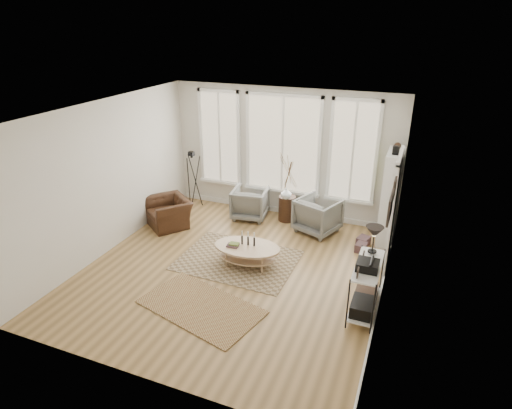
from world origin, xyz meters
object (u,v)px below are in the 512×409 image
at_px(armchair_right, 318,215).
at_px(side_table, 288,188).
at_px(low_shelf, 366,282).
at_px(armchair_left, 250,203).
at_px(accent_chair, 169,212).
at_px(bookcase, 390,197).
at_px(coffee_table, 247,250).

relative_size(armchair_right, side_table, 0.52).
relative_size(low_shelf, armchair_left, 1.67).
bearing_deg(side_table, accent_chair, -152.75).
height_order(low_shelf, armchair_right, low_shelf).
relative_size(bookcase, accent_chair, 2.18).
distance_m(low_shelf, accent_chair, 4.72).
bearing_deg(bookcase, coffee_table, -139.49).
bearing_deg(armchair_right, side_table, 0.44).
relative_size(coffee_table, armchair_right, 1.55).
distance_m(bookcase, accent_chair, 4.70).
relative_size(low_shelf, accent_chair, 1.38).
distance_m(low_shelf, armchair_left, 3.88).
distance_m(bookcase, armchair_left, 3.08).
relative_size(low_shelf, coffee_table, 1.01).
height_order(armchair_right, accent_chair, armchair_right).
bearing_deg(accent_chair, armchair_right, 53.57).
bearing_deg(coffee_table, bookcase, 40.51).
relative_size(bookcase, armchair_right, 2.47).
bearing_deg(accent_chair, low_shelf, 19.06).
xyz_separation_m(low_shelf, armchair_left, (-2.96, 2.50, -0.15)).
distance_m(armchair_right, accent_chair, 3.26).
xyz_separation_m(bookcase, coffee_table, (-2.29, -1.95, -0.65)).
xyz_separation_m(bookcase, armchair_left, (-3.02, -0.02, -0.60)).
distance_m(coffee_table, armchair_right, 2.02).
height_order(low_shelf, armchair_left, low_shelf).
xyz_separation_m(bookcase, accent_chair, (-4.53, -1.05, -0.65)).
xyz_separation_m(armchair_right, accent_chair, (-3.13, -0.92, -0.07)).
distance_m(coffee_table, armchair_left, 2.07).
bearing_deg(armchair_right, bookcase, -153.70).
relative_size(bookcase, side_table, 1.28).
xyz_separation_m(side_table, accent_chair, (-2.34, -1.21, -0.47)).
distance_m(bookcase, low_shelf, 2.56).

